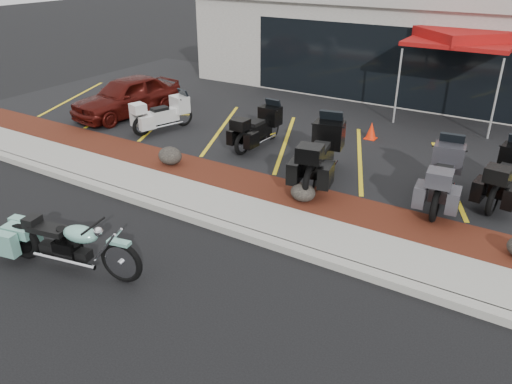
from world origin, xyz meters
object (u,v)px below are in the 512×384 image
Objects in this scene: hero_cruiser at (121,256)px; popup_canopy at (463,38)px; touring_white at (183,108)px; parked_car at (127,96)px; traffic_cone at (371,130)px.

popup_canopy reaches higher than hero_cruiser.
parked_car is (-2.24, -0.08, 0.06)m from touring_white.
parked_car is (-6.32, 6.54, 0.26)m from hero_cruiser.
popup_canopy is (6.73, 5.04, 1.92)m from touring_white.
popup_canopy is (8.96, 5.12, 1.87)m from parked_car.
touring_white is at bearing 110.33° from hero_cruiser.
popup_canopy is at bearing 65.05° from traffic_cone.
touring_white is (-4.08, 6.62, 0.20)m from hero_cruiser.
hero_cruiser is at bearing -97.92° from traffic_cone.
parked_car reaches higher than hero_cruiser.
touring_white is 0.53× the size of parked_car.
traffic_cone is at bearing -51.63° from touring_white.
parked_car is at bearing 122.70° from hero_cruiser.
touring_white is at bearing 10.51° from parked_car.
parked_car reaches higher than traffic_cone.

